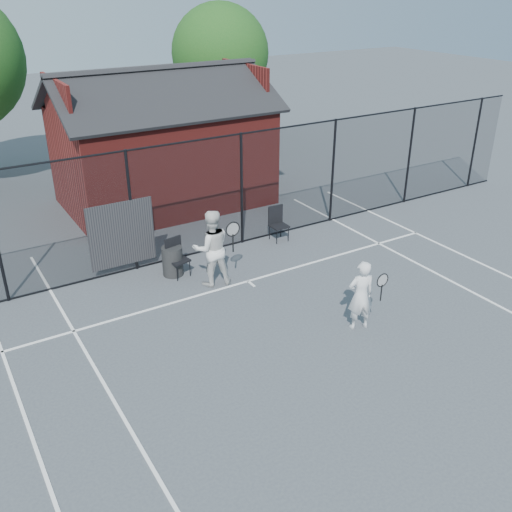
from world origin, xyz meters
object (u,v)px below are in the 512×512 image
clubhouse (163,153)px  player_back (211,248)px  chair_right (279,224)px  waste_bin (173,261)px  player_front (361,295)px  chair_left (178,258)px

clubhouse → player_back: (-1.26, -5.65, -0.69)m
player_back → chair_right: player_back is taller
waste_bin → player_front: bearing=-60.9°
player_front → player_back: (-1.68, 3.23, 0.16)m
clubhouse → waste_bin: (-1.86, -4.76, -1.24)m
player_back → chair_right: 2.99m
player_front → player_back: 3.64m
chair_right → waste_bin: (-3.29, -0.36, -0.10)m
clubhouse → waste_bin: bearing=-111.4°
chair_left → chair_right: (3.19, 0.50, -0.00)m
chair_left → chair_right: size_ratio=1.00×
chair_right → clubhouse: bearing=108.4°
player_front → waste_bin: (-2.29, 4.12, -0.39)m
chair_left → clubhouse: bearing=59.0°
chair_right → waste_bin: bearing=-173.3°
chair_left → waste_bin: chair_left is taller
clubhouse → chair_left: 5.33m
clubhouse → player_front: clubhouse is taller
chair_right → waste_bin: chair_right is taller
player_front → chair_right: player_front is taller
player_front → chair_right: size_ratio=1.62×
chair_left → waste_bin: bearing=112.7°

